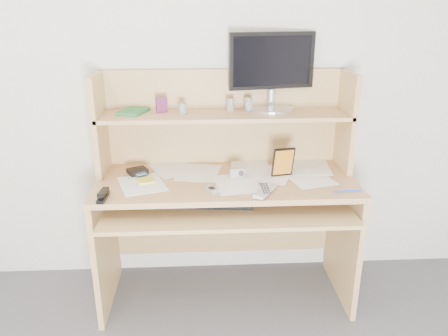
{
  "coord_description": "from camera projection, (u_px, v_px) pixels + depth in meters",
  "views": [
    {
      "loc": [
        -0.13,
        -0.73,
        1.62
      ],
      "look_at": [
        -0.01,
        1.43,
        0.83
      ],
      "focal_mm": 35.0,
      "sensor_mm": 36.0,
      "label": 1
    }
  ],
  "objects": [
    {
      "name": "tv_remote",
      "position": [
        265.0,
        191.0,
        2.18
      ],
      "size": [
        0.14,
        0.19,
        0.02
      ],
      "primitive_type": "cube",
      "rotation": [
        0.0,
        0.0,
        -0.53
      ],
      "color": "#AEAEA8",
      "rests_on": "paper_clutter"
    },
    {
      "name": "sticky_note_pad",
      "position": [
        146.0,
        180.0,
        2.34
      ],
      "size": [
        0.11,
        0.11,
        0.01
      ],
      "primitive_type": "cube",
      "rotation": [
        0.0,
        0.0,
        0.32
      ],
      "color": "#F3EF3F",
      "rests_on": "desk"
    },
    {
      "name": "chip_stack_d",
      "position": [
        248.0,
        104.0,
        2.44
      ],
      "size": [
        0.05,
        0.05,
        0.08
      ],
      "primitive_type": "cylinder",
      "rotation": [
        0.0,
        0.0,
        -0.12
      ],
      "color": "white",
      "rests_on": "desk"
    },
    {
      "name": "digital_camera",
      "position": [
        237.0,
        173.0,
        2.38
      ],
      "size": [
        0.08,
        0.04,
        0.05
      ],
      "primitive_type": "cube",
      "rotation": [
        0.0,
        0.0,
        0.1
      ],
      "color": "#B0B0B2",
      "rests_on": "paper_clutter"
    },
    {
      "name": "card_box",
      "position": [
        162.0,
        105.0,
        2.4
      ],
      "size": [
        0.06,
        0.04,
        0.09
      ],
      "primitive_type": "cube",
      "rotation": [
        0.0,
        0.0,
        0.41
      ],
      "color": "maroon",
      "rests_on": "desk"
    },
    {
      "name": "chip_stack_c",
      "position": [
        271.0,
        109.0,
        2.39
      ],
      "size": [
        0.04,
        0.04,
        0.05
      ],
      "primitive_type": "cylinder",
      "rotation": [
        0.0,
        0.0,
        0.26
      ],
      "color": "black",
      "rests_on": "desk"
    },
    {
      "name": "desk",
      "position": [
        225.0,
        183.0,
        2.47
      ],
      "size": [
        1.4,
        0.7,
        1.3
      ],
      "color": "tan",
      "rests_on": "floor"
    },
    {
      "name": "flip_phone",
      "position": [
        212.0,
        189.0,
        2.21
      ],
      "size": [
        0.08,
        0.09,
        0.02
      ],
      "primitive_type": "cube",
      "rotation": [
        0.0,
        0.0,
        0.49
      ],
      "color": "#B8B8BA",
      "rests_on": "paper_clutter"
    },
    {
      "name": "wallet",
      "position": [
        137.0,
        171.0,
        2.44
      ],
      "size": [
        0.13,
        0.12,
        0.03
      ],
      "primitive_type": "cube",
      "rotation": [
        0.0,
        0.0,
        0.51
      ],
      "color": "black",
      "rests_on": "paper_clutter"
    },
    {
      "name": "stapler",
      "position": [
        103.0,
        194.0,
        2.11
      ],
      "size": [
        0.04,
        0.13,
        0.04
      ],
      "primitive_type": "cube",
      "rotation": [
        0.0,
        0.0,
        -0.04
      ],
      "color": "black",
      "rests_on": "paper_clutter"
    },
    {
      "name": "chip_stack_b",
      "position": [
        230.0,
        105.0,
        2.44
      ],
      "size": [
        0.05,
        0.05,
        0.07
      ],
      "primitive_type": "cylinder",
      "rotation": [
        0.0,
        0.0,
        -0.17
      ],
      "color": "silver",
      "rests_on": "desk"
    },
    {
      "name": "monitor",
      "position": [
        272.0,
        69.0,
        2.41
      ],
      "size": [
        0.49,
        0.25,
        0.42
      ],
      "rotation": [
        0.0,
        0.0,
        0.21
      ],
      "color": "silver",
      "rests_on": "desk"
    },
    {
      "name": "paper_clutter",
      "position": [
        226.0,
        178.0,
        2.38
      ],
      "size": [
        1.32,
        0.54,
        0.01
      ],
      "primitive_type": "cube",
      "color": "white",
      "rests_on": "desk"
    },
    {
      "name": "blue_pen",
      "position": [
        348.0,
        191.0,
        2.19
      ],
      "size": [
        0.14,
        0.02,
        0.01
      ],
      "primitive_type": "cylinder",
      "rotation": [
        1.57,
        0.0,
        1.65
      ],
      "color": "blue",
      "rests_on": "paper_clutter"
    },
    {
      "name": "keyboard",
      "position": [
        206.0,
        199.0,
        2.32
      ],
      "size": [
        0.52,
        0.23,
        0.03
      ],
      "rotation": [
        0.0,
        0.0,
        -0.11
      ],
      "color": "black",
      "rests_on": "desk"
    },
    {
      "name": "game_case",
      "position": [
        283.0,
        162.0,
        2.37
      ],
      "size": [
        0.12,
        0.04,
        0.17
      ],
      "primitive_type": "cube",
      "rotation": [
        0.0,
        0.0,
        0.2
      ],
      "color": "black",
      "rests_on": "paper_clutter"
    },
    {
      "name": "back_wall",
      "position": [
        223.0,
        78.0,
        2.51
      ],
      "size": [
        3.6,
        0.04,
        2.5
      ],
      "primitive_type": "cube",
      "color": "silver",
      "rests_on": "floor"
    },
    {
      "name": "shelf_book",
      "position": [
        133.0,
        112.0,
        2.4
      ],
      "size": [
        0.17,
        0.2,
        0.02
      ],
      "primitive_type": "cube",
      "rotation": [
        0.0,
        0.0,
        -0.34
      ],
      "color": "#317B3F",
      "rests_on": "desk"
    },
    {
      "name": "chip_stack_a",
      "position": [
        183.0,
        109.0,
        2.37
      ],
      "size": [
        0.04,
        0.04,
        0.06
      ],
      "primitive_type": "cylinder",
      "rotation": [
        0.0,
        0.0,
        0.01
      ],
      "color": "black",
      "rests_on": "desk"
    }
  ]
}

